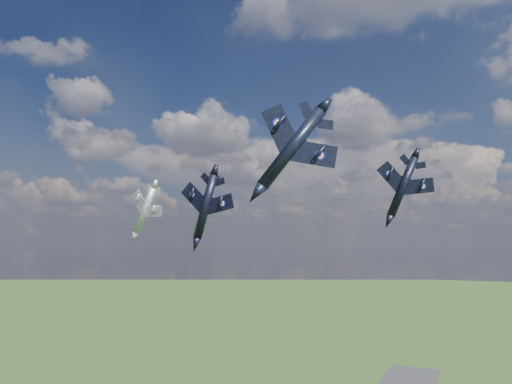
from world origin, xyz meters
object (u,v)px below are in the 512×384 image
at_px(jet_lead_navy, 205,207).
at_px(jet_high_navy, 403,187).
at_px(jet_left_silver, 145,210).
at_px(jet_right_navy, 292,148).

distance_m(jet_lead_navy, jet_high_navy, 37.06).
relative_size(jet_high_navy, jet_left_silver, 1.14).
height_order(jet_lead_navy, jet_high_navy, jet_high_navy).
height_order(jet_high_navy, jet_left_silver, jet_high_navy).
bearing_deg(jet_left_silver, jet_right_navy, -22.92).
distance_m(jet_lead_navy, jet_right_navy, 32.06).
relative_size(jet_lead_navy, jet_right_navy, 0.99).
bearing_deg(jet_lead_navy, jet_high_navy, 31.41).
xyz_separation_m(jet_lead_navy, jet_right_navy, (23.89, -20.80, 4.98)).
xyz_separation_m(jet_right_navy, jet_high_navy, (7.39, 40.26, -0.88)).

